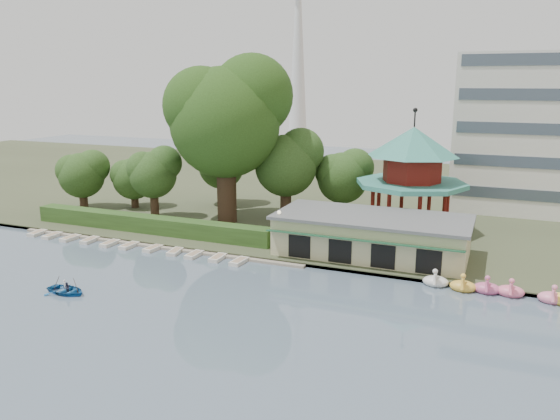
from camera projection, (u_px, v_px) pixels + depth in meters
The scene contains 14 objects.
ground_plane at pixel (154, 334), 37.52m from camera, with size 220.00×220.00×0.00m, color slate.
shore at pixel (352, 192), 84.26m from camera, with size 220.00×70.00×0.40m, color #424930.
embankment at pixel (258, 258), 53.05m from camera, with size 220.00×0.60×0.30m, color gray.
dock at pixel (154, 245), 57.41m from camera, with size 34.00×1.60×0.24m, color gray.
boathouse at pixel (371, 235), 53.04m from camera, with size 18.60×9.39×3.90m.
pavilion at pixel (412, 169), 60.14m from camera, with size 12.40×12.40×13.50m.
broadcast_tower at pixel (298, 25), 171.19m from camera, with size 8.00×8.00×96.00m.
hedge at pixel (149, 224), 61.22m from camera, with size 30.00×2.00×1.80m, color #2E4F1E.
lamp_post at pixel (279, 224), 53.28m from camera, with size 0.36×0.36×4.28m.
big_tree at pixel (227, 114), 63.11m from camera, with size 14.15×13.18×19.73m.
small_trees at pixel (221, 168), 68.99m from camera, with size 39.77×16.18×11.10m.
swan_boats at pixel (547, 296), 42.99m from camera, with size 20.20×2.08×1.92m.
moored_rowboats at pixel (130, 246), 56.90m from camera, with size 26.79×2.74×0.36m.
rowboat_with_passengers at pixel (66, 287), 44.57m from camera, with size 5.17×3.84×2.01m.
Camera 1 is at (21.19, -28.62, 16.96)m, focal length 35.00 mm.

